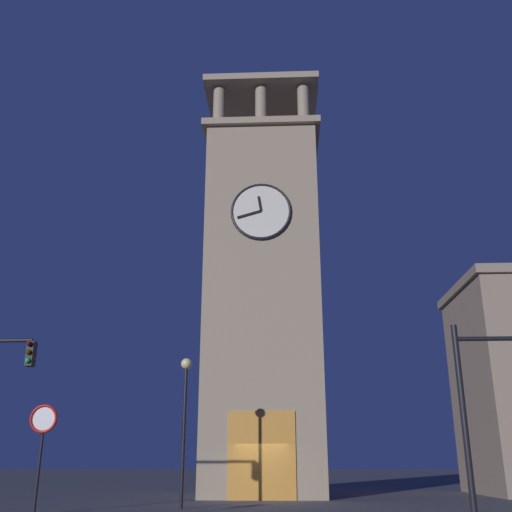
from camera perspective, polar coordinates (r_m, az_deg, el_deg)
The scene contains 4 objects.
ground_plane at distance 29.14m, azimuth 0.50°, elevation -22.55°, with size 200.00×200.00×0.00m, color #4C4C51.
clocktower at distance 33.73m, azimuth 0.72°, elevation -4.03°, with size 6.77×7.08×25.72m.
street_lamp at distance 24.54m, azimuth -6.87°, elevation -13.89°, with size 0.44×0.44×5.71m.
no_horn_sign at distance 17.78m, azimuth -19.89°, elevation -15.50°, with size 0.78×0.14×3.22m.
Camera 1 is at (-1.08, 29.07, 1.75)m, focal length 41.48 mm.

